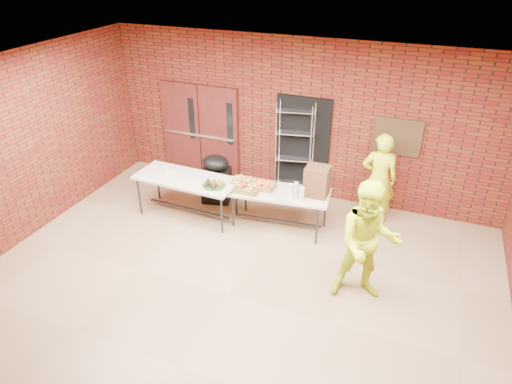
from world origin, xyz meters
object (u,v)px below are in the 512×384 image
at_px(volunteer_woman, 379,179).
at_px(wire_rack, 294,151).
at_px(table_left, 186,181).
at_px(coffee_dispenser, 317,181).
at_px(volunteer_man, 368,243).
at_px(covered_grill, 216,178).
at_px(table_right, 280,195).

bearing_deg(volunteer_woman, wire_rack, -21.46).
xyz_separation_m(wire_rack, volunteer_woman, (1.74, -0.38, -0.11)).
height_order(wire_rack, table_left, wire_rack).
xyz_separation_m(table_left, coffee_dispenser, (2.41, 0.41, 0.27)).
bearing_deg(table_left, volunteer_man, -14.50).
bearing_deg(covered_grill, table_left, -122.18).
xyz_separation_m(table_left, volunteer_woman, (3.38, 1.12, 0.15)).
height_order(covered_grill, volunteer_man, volunteer_man).
bearing_deg(table_right, covered_grill, 156.63).
bearing_deg(volunteer_man, wire_rack, 110.54).
distance_m(covered_grill, volunteer_man, 3.76).
bearing_deg(wire_rack, volunteer_man, -65.05).
relative_size(covered_grill, volunteer_man, 0.52).
xyz_separation_m(wire_rack, table_right, (0.13, -1.24, -0.33)).
distance_m(coffee_dispenser, volunteer_woman, 1.21).
bearing_deg(table_right, volunteer_man, -42.86).
bearing_deg(wire_rack, volunteer_woman, -24.09).
bearing_deg(table_left, volunteer_woman, 20.42).
distance_m(wire_rack, table_left, 2.24).
distance_m(table_left, coffee_dispenser, 2.46).
distance_m(table_right, volunteer_man, 2.23).
relative_size(volunteer_woman, volunteer_man, 0.93).
height_order(table_right, covered_grill, covered_grill).
relative_size(wire_rack, volunteer_man, 1.05).
distance_m(wire_rack, covered_grill, 1.66).
bearing_deg(covered_grill, volunteer_woman, -5.19).
relative_size(table_right, coffee_dispenser, 3.44).
bearing_deg(table_right, table_left, -177.90).
height_order(table_left, table_right, table_left).
relative_size(table_left, volunteer_woman, 1.12).
distance_m(wire_rack, table_right, 1.29).
distance_m(table_left, covered_grill, 0.81).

